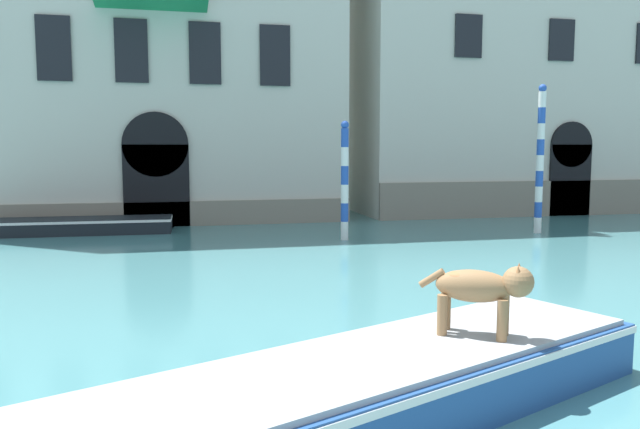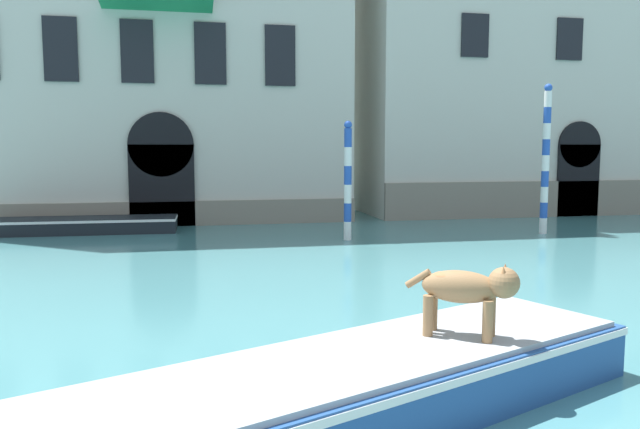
# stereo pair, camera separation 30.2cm
# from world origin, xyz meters

# --- Properties ---
(palazzo_right) EXTENTS (14.67, 6.13, 17.37)m
(palazzo_right) POSITION_xyz_m (16.13, 24.14, 8.66)
(palazzo_right) COLOR beige
(palazzo_right) RESTS_ON ground_plane
(boat_foreground) EXTENTS (8.92, 5.05, 0.67)m
(boat_foreground) POSITION_xyz_m (2.32, 4.45, 0.35)
(boat_foreground) COLOR #234C8C
(boat_foreground) RESTS_ON ground_plane
(dog_on_deck) EXTENTS (1.07, 0.80, 0.81)m
(dog_on_deck) POSITION_xyz_m (4.65, 5.21, 1.20)
(dog_on_deck) COLOR #997047
(dog_on_deck) RESTS_ON boat_foreground
(boat_moored_near_palazzo) EXTENTS (5.73, 1.62, 0.48)m
(boat_moored_near_palazzo) POSITION_xyz_m (-1.55, 19.91, 0.26)
(boat_moored_near_palazzo) COLOR black
(boat_moored_near_palazzo) RESTS_ON ground_plane
(mooring_pole_0) EXTENTS (0.23, 0.23, 3.47)m
(mooring_pole_0) POSITION_xyz_m (6.25, 16.71, 1.76)
(mooring_pole_0) COLOR white
(mooring_pole_0) RESTS_ON ground_plane
(mooring_pole_2) EXTENTS (0.24, 0.24, 4.67)m
(mooring_pole_2) POSITION_xyz_m (12.65, 16.79, 2.35)
(mooring_pole_2) COLOR white
(mooring_pole_2) RESTS_ON ground_plane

